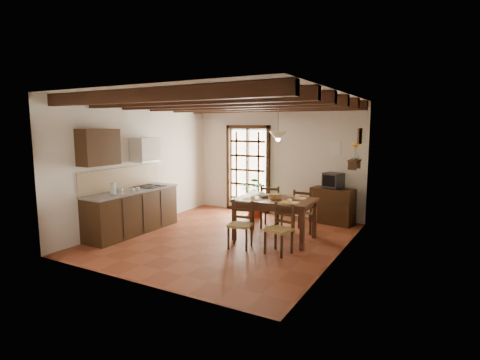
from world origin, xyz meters
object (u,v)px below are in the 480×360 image
Objects in this scene: dining_table at (275,204)px; pendant_lamp at (278,135)px; potted_plant at (255,194)px; kitchen_counter at (133,211)px; sideboard at (332,206)px; chair_far_left at (271,214)px; chair_near_left at (240,233)px; chair_far_right at (304,218)px; crt_tv at (333,180)px; chair_near_right at (279,238)px.

pendant_lamp is (-0.00, 0.10, 1.36)m from dining_table.
kitchen_counter is at bearing -123.29° from potted_plant.
sideboard is (3.50, 2.83, -0.06)m from kitchen_counter.
pendant_lamp reaches higher than chair_far_left.
chair_near_left is at bearing 5.41° from kitchen_counter.
chair_near_left is 1.56m from chair_far_left.
pendant_lamp reaches higher than chair_far_right.
chair_far_left is 1.08m from potted_plant.
chair_far_left is (-0.41, 0.76, -0.42)m from dining_table.
crt_tv is (3.50, 2.82, 0.55)m from kitchen_counter.
dining_table is at bearing -91.78° from crt_tv.
pendant_lamp reaches higher than crt_tv.
chair_near_left is 1.74m from chair_far_right.
pendant_lamp is at bearing -92.89° from crt_tv.
kitchen_counter is 4.60× the size of crt_tv.
chair_near_right is at bearing -54.07° from potted_plant.
chair_near_right is 2.77m from potted_plant.
pendant_lamp is at bearing 58.10° from chair_near_left.
chair_near_right is at bearing 4.77° from kitchen_counter.
pendant_lamp reaches higher than potted_plant.
chair_far_right is at bearing 55.79° from chair_near_left.
chair_far_right is 0.42× the size of potted_plant.
kitchen_counter reaches higher than sideboard.
chair_near_right is 2.04m from pendant_lamp.
dining_table is 0.98m from chair_near_left.
chair_near_left is 0.40× the size of potted_plant.
sideboard is at bearing -109.58° from chair_far_right.
crt_tv is 0.58× the size of pendant_lamp.
chair_near_right is at bearing -76.84° from crt_tv.
chair_near_left is 2.43m from potted_plant.
kitchen_counter is 2.51m from chair_near_left.
chair_far_left is 1.04× the size of chair_far_right.
dining_table is at bearing 55.73° from chair_near_left.
chair_far_right is at bearing 173.06° from chair_far_left.
dining_table is 0.96m from chair_far_left.
chair_far_left is at bearing 129.11° from chair_near_right.
chair_far_right is 1.95m from pendant_lamp.
chair_far_left is 1.94m from pendant_lamp.
chair_far_left reaches higher than chair_far_right.
chair_near_left is at bearing 65.16° from chair_far_right.
kitchen_counter is 1.02× the size of potted_plant.
sideboard is 2.47m from pendant_lamp.
kitchen_counter reaches higher than dining_table.
chair_far_right reaches higher than chair_near_left.
sideboard is 2.00× the size of crt_tv.
chair_near_left is 0.77m from chair_near_right.
chair_far_right is 1.89× the size of crt_tv.
sideboard is at bearing 9.96° from potted_plant.
dining_table is 1.94m from sideboard.
dining_table is at bearing 129.23° from chair_near_right.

